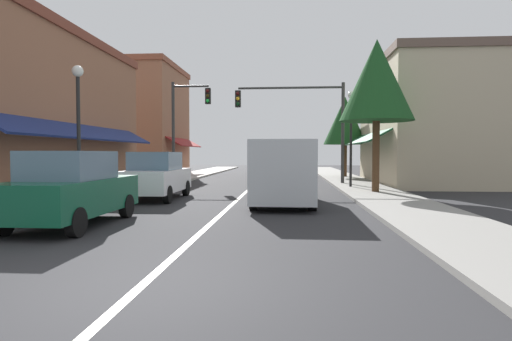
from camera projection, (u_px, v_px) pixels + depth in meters
ground_plane at (253, 185)px, 22.84m from camera, size 80.00×80.00×0.00m
sidewalk_left at (154, 184)px, 23.26m from camera, size 2.60×56.00×0.12m
sidewalk_right at (357, 185)px, 22.41m from camera, size 2.60×56.00×0.12m
lane_center_stripe at (253, 185)px, 22.84m from camera, size 0.14×52.00×0.01m
storefront_left_block at (21, 111)px, 17.42m from camera, size 5.93×14.20×6.90m
storefront_right_block at (427, 123)px, 23.95m from camera, size 7.04×10.20×6.87m
storefront_far_left at (152, 121)px, 33.31m from camera, size 5.33×8.20×8.55m
parked_car_nearest_left at (71, 189)px, 10.00m from camera, size 1.79×4.10×1.77m
parked_car_second_left at (156, 176)px, 15.88m from camera, size 1.82×4.12×1.77m
van_in_lane at (284, 170)px, 14.31m from camera, size 2.04×5.20×2.12m
traffic_signal_mast_arm at (304, 114)px, 22.96m from camera, size 5.91×0.50×5.53m
traffic_signal_left_corner at (185, 118)px, 24.48m from camera, size 2.32×0.50×5.84m
street_lamp_left_near at (78, 111)px, 13.71m from camera, size 0.36×0.36×4.55m
street_lamp_right_mid at (351, 123)px, 20.37m from camera, size 0.36×0.36×4.71m
tree_right_near at (377, 81)px, 17.62m from camera, size 3.08×3.08×6.45m
tree_right_far at (345, 121)px, 29.47m from camera, size 2.99×2.99×5.64m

